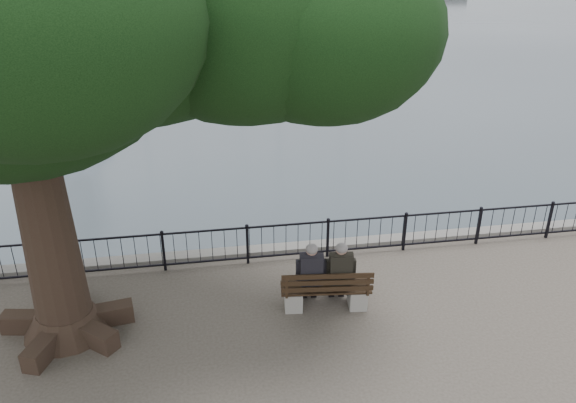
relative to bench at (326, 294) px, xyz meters
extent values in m
cube|color=slate|center=(-0.47, 2.62, -0.85)|extent=(200.00, 0.40, 1.20)
cube|color=black|center=(-0.47, 2.12, 0.63)|extent=(22.00, 0.04, 0.04)
cube|color=black|center=(-0.47, 2.12, -0.20)|extent=(22.00, 0.04, 0.04)
cube|color=gray|center=(-0.69, 0.12, -0.13)|extent=(0.42, 0.52, 0.44)
cube|color=gray|center=(0.69, -0.03, -0.13)|extent=(0.42, 0.52, 0.44)
cube|color=black|center=(0.00, 0.04, 0.13)|extent=(1.97, 0.74, 0.04)
cube|color=black|center=(-0.03, -0.24, 0.45)|extent=(1.92, 0.25, 0.43)
cube|color=black|center=(-0.32, 0.09, 0.25)|extent=(0.42, 0.36, 0.26)
cube|color=black|center=(-0.33, -0.03, 0.66)|extent=(0.50, 0.31, 0.64)
sphere|color=tan|center=(-0.33, 0.01, 1.11)|extent=(0.25, 0.25, 0.25)
ellipsoid|color=slate|center=(-0.33, -0.01, 1.15)|extent=(0.26, 0.26, 0.22)
cube|color=black|center=(-0.28, 0.40, -0.11)|extent=(0.39, 0.50, 0.48)
cube|color=black|center=(0.29, 0.02, 0.25)|extent=(0.42, 0.36, 0.26)
cube|color=black|center=(0.28, -0.10, 0.66)|extent=(0.50, 0.31, 0.64)
sphere|color=tan|center=(0.29, -0.05, 1.11)|extent=(0.25, 0.25, 0.25)
ellipsoid|color=slate|center=(0.28, -0.08, 1.15)|extent=(0.26, 0.26, 0.22)
cube|color=black|center=(0.33, 0.33, -0.11)|extent=(0.39, 0.50, 0.48)
cone|color=black|center=(-5.35, 0.08, -0.10)|extent=(1.71, 1.71, 0.50)
cone|color=black|center=(-5.35, 0.08, 2.67)|extent=(1.11, 1.11, 6.05)
ellipsoid|color=black|center=(-5.35, 0.08, 5.49)|extent=(5.84, 5.84, 4.56)
ellipsoid|color=black|center=(-3.44, 0.48, 5.89)|extent=(5.24, 5.24, 4.09)
ellipsoid|color=black|center=(-1.53, 0.18, 5.69)|extent=(4.64, 4.64, 3.62)
ellipsoid|color=black|center=(-0.22, -0.23, 5.49)|extent=(4.03, 4.03, 3.14)
ellipsoid|color=black|center=(-4.45, -1.64, 5.89)|extent=(4.64, 4.64, 3.62)
cube|color=slate|center=(-18.47, 61.62, -0.75)|extent=(10.27, 10.27, 1.40)
cube|color=slate|center=(1.53, 49.62, -0.75)|extent=(5.80, 5.80, 1.40)
cube|color=white|center=(-7.19, 14.35, -1.25)|extent=(3.12, 5.05, 0.54)
cube|color=white|center=(-7.19, 14.35, -0.75)|extent=(1.68, 2.23, 0.41)
cylinder|color=silver|center=(-7.19, 14.08, 3.05)|extent=(0.11, 0.11, 8.02)
cube|color=white|center=(-5.80, 25.18, -1.25)|extent=(3.10, 5.87, 0.63)
cube|color=white|center=(-5.80, 25.18, -0.75)|extent=(1.75, 2.53, 0.47)
cube|color=white|center=(2.11, 21.43, -1.25)|extent=(3.20, 5.35, 0.58)
cube|color=white|center=(2.11, 21.43, -0.75)|extent=(1.74, 2.35, 0.43)
cube|color=white|center=(6.78, 24.59, -1.25)|extent=(1.86, 6.05, 0.67)
cube|color=white|center=(6.78, 24.59, -0.75)|extent=(1.30, 2.48, 0.50)
cube|color=white|center=(-12.41, 29.53, -1.25)|extent=(3.24, 6.11, 0.65)
cube|color=white|center=(-12.41, 29.53, -0.75)|extent=(1.83, 2.64, 0.49)
cube|color=white|center=(0.83, 31.54, -1.25)|extent=(3.01, 5.84, 0.62)
cube|color=white|center=(0.83, 31.54, -0.75)|extent=(1.72, 2.51, 0.47)
cube|color=white|center=(-3.70, 38.89, -1.25)|extent=(1.57, 5.20, 0.57)
cube|color=white|center=(-3.70, 38.89, -0.75)|extent=(1.11, 2.13, 0.43)
camera|label=1|loc=(-2.43, -9.78, 6.89)|focal=35.00mm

